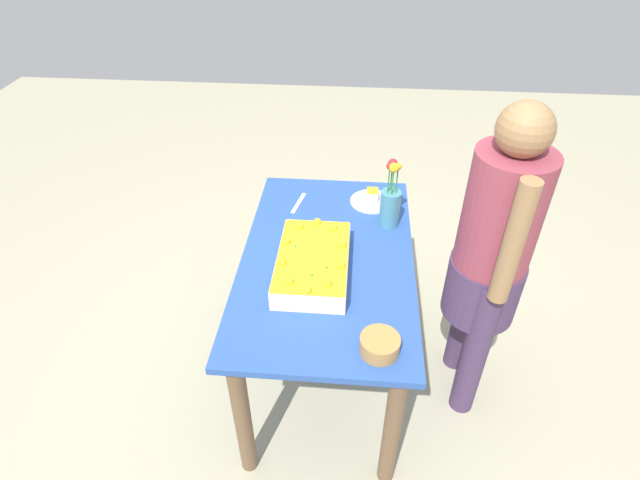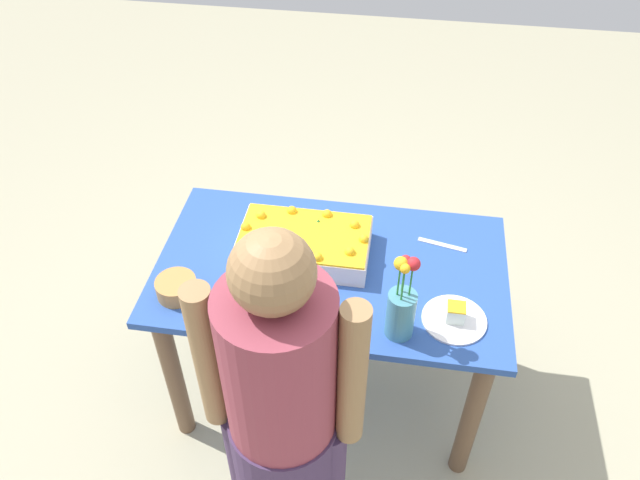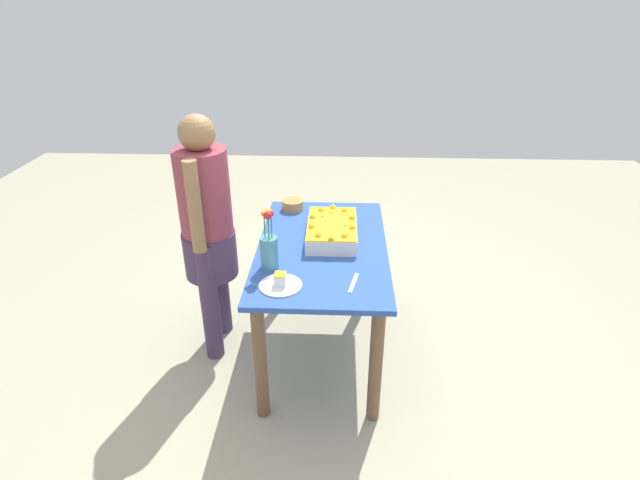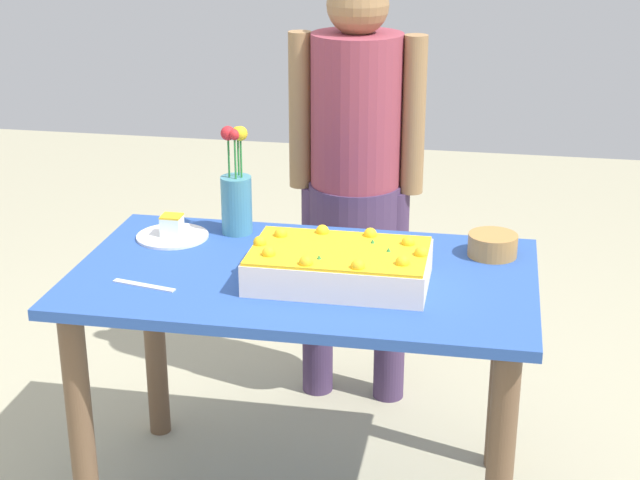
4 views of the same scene
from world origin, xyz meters
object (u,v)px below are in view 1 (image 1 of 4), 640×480
Objects in this scene: fruit_bowl at (380,345)px; cake_knife at (299,203)px; flower_vase at (390,203)px; sheet_cake at (313,263)px; serving_plate_with_slice at (372,199)px; person_standing at (492,252)px.

cake_knife is at bearing -156.67° from fruit_bowl.
flower_vase is 2.36× the size of fruit_bowl.
sheet_cake is 2.58× the size of cake_knife.
serving_plate_with_slice is at bearing 108.99° from cake_knife.
flower_vase is (-0.37, 0.32, 0.07)m from sheet_cake.
flower_vase is at bearing 23.06° from serving_plate_with_slice.
serving_plate_with_slice is 1.17× the size of cake_knife.
serving_plate_with_slice is 0.37m from cake_knife.
cake_knife is (-0.51, -0.12, -0.05)m from sheet_cake.
fruit_bowl is (0.40, 0.27, -0.02)m from sheet_cake.
cake_knife is at bearing -166.65° from sheet_cake.
cake_knife is 0.12× the size of person_standing.
sheet_cake reaches higher than fruit_bowl.
sheet_cake is at bearing -145.92° from fruit_bowl.
sheet_cake reaches higher than cake_knife.
fruit_bowl reaches higher than cake_knife.
person_standing is (-0.06, 0.72, 0.05)m from sheet_cake.
serving_plate_with_slice is at bearing -178.40° from fruit_bowl.
flower_vase is 0.78m from fruit_bowl.
person_standing is (0.44, 0.85, 0.10)m from cake_knife.
person_standing is (0.30, 0.40, -0.02)m from flower_vase.
fruit_bowl is at bearing 34.08° from sheet_cake.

